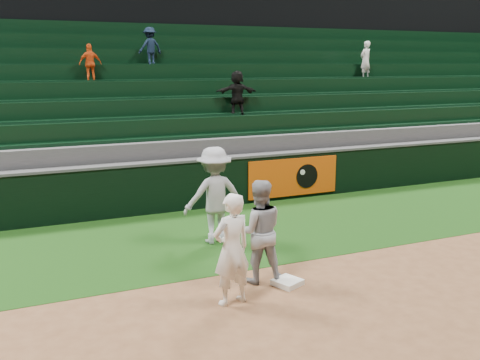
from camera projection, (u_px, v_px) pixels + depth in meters
name	position (u px, v px, depth m)	size (l,w,h in m)	color
ground	(280.00, 289.00, 8.56)	(70.00, 70.00, 0.00)	brown
foul_grass	(214.00, 235.00, 11.25)	(36.00, 4.20, 0.01)	#12350D
upper_deck	(94.00, 5.00, 22.92)	(40.00, 12.00, 12.00)	black
first_base	(287.00, 282.00, 8.71)	(0.40, 0.40, 0.09)	white
first_baseman	(232.00, 249.00, 7.87)	(0.62, 0.41, 1.71)	white
baserunner	(259.00, 231.00, 8.70)	(0.83, 0.65, 1.72)	#9799A1
base_coach	(215.00, 195.00, 10.58)	(1.25, 0.72, 1.94)	#A2A5AF
field_wall	(183.00, 184.00, 13.10)	(36.00, 0.45, 1.25)	black
stadium_seating	(144.00, 125.00, 16.24)	(36.00, 5.95, 4.85)	#3E3E40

